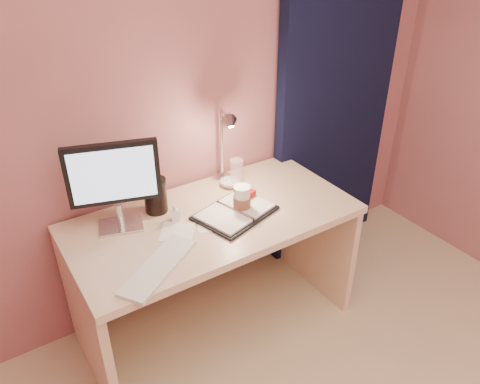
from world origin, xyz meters
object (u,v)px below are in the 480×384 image
keyboard (159,267)px  clear_cup (236,171)px  planner (236,211)px  lotion_bottle (175,212)px  desk_lamp (237,139)px  monitor (114,179)px  dark_jar (156,197)px  desk (207,245)px  bowl (230,183)px  coffee_cup (242,200)px

keyboard → clear_cup: size_ratio=3.27×
planner → lotion_bottle: size_ratio=4.69×
desk_lamp → monitor: bearing=-161.8°
clear_cup → dark_jar: (-0.49, -0.04, 0.01)m
desk → planner: size_ratio=3.28×
dark_jar → desk_lamp: desk_lamp is taller
planner → desk: bearing=116.4°
desk → lotion_bottle: (-0.17, -0.01, 0.27)m
clear_cup → monitor: bearing=-173.8°
desk → bowl: bowl is taller
desk → desk_lamp: (0.26, 0.11, 0.50)m
clear_cup → desk_lamp: bearing=-117.6°
bowl → coffee_cup: bearing=-108.8°
monitor → lotion_bottle: (0.24, -0.09, -0.21)m
monitor → desk_lamp: (0.67, 0.03, 0.02)m
monitor → desk: bearing=6.0°
dark_jar → desk_lamp: size_ratio=0.36×
lotion_bottle → desk_lamp: (0.43, 0.12, 0.23)m
clear_cup → desk_lamp: (-0.02, -0.04, 0.21)m
desk → coffee_cup: size_ratio=10.11×
desk_lamp → clear_cup: bearing=78.0°
desk → lotion_bottle: size_ratio=15.38×
lotion_bottle → desk_lamp: bearing=15.7°
keyboard → dark_jar: 0.45m
keyboard → desk_lamp: size_ratio=0.97×
coffee_cup → clear_cup: size_ratio=1.07×
bowl → desk_lamp: (0.04, -0.02, 0.26)m
lotion_bottle → desk_lamp: desk_lamp is taller
monitor → dark_jar: monitor is taller
clear_cup → lotion_bottle: clear_cup is taller
lotion_bottle → desk: bearing=2.9°
planner → coffee_cup: size_ratio=3.09×
desk_lamp → bowl: bearing=172.4°
monitor → clear_cup: bearing=23.5°
desk → coffee_cup: (0.14, -0.11, 0.29)m
keyboard → planner: size_ratio=0.99×
desk → clear_cup: clear_cup is taller
keyboard → lotion_bottle: lotion_bottle is taller
bowl → clear_cup: bearing=25.6°
planner → coffee_cup: (0.04, 0.00, 0.05)m
monitor → keyboard: monitor is taller
dark_jar → desk_lamp: (0.47, -0.01, 0.20)m
monitor → bowl: size_ratio=3.95×
monitor → bowl: monitor is taller
coffee_cup → dark_jar: dark_jar is taller
coffee_cup → desk: bearing=141.1°
desk → keyboard: keyboard is taller
planner → lotion_bottle: bearing=142.6°
coffee_cup → bowl: (0.08, 0.24, -0.05)m
desk → coffee_cup: bearing=-38.9°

